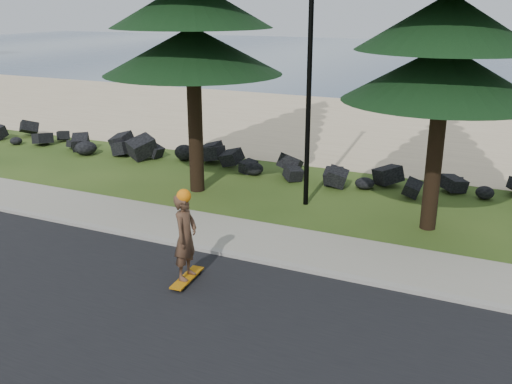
# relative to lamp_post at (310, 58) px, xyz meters

# --- Properties ---
(ground) EXTENTS (160.00, 160.00, 0.00)m
(ground) POSITION_rel_lamp_post_xyz_m (0.00, -3.20, -4.13)
(ground) COLOR #2B4616
(ground) RESTS_ON ground
(road) EXTENTS (160.00, 7.00, 0.02)m
(road) POSITION_rel_lamp_post_xyz_m (0.00, -7.70, -4.12)
(road) COLOR black
(road) RESTS_ON ground
(kerb) EXTENTS (160.00, 0.20, 0.10)m
(kerb) POSITION_rel_lamp_post_xyz_m (0.00, -4.10, -4.08)
(kerb) COLOR #A5A094
(kerb) RESTS_ON ground
(sidewalk) EXTENTS (160.00, 2.00, 0.08)m
(sidewalk) POSITION_rel_lamp_post_xyz_m (0.00, -3.00, -4.09)
(sidewalk) COLOR #9D9983
(sidewalk) RESTS_ON ground
(beach_sand) EXTENTS (160.00, 15.00, 0.01)m
(beach_sand) POSITION_rel_lamp_post_xyz_m (0.00, 11.30, -4.13)
(beach_sand) COLOR #CDB388
(beach_sand) RESTS_ON ground
(ocean) EXTENTS (160.00, 58.00, 0.01)m
(ocean) POSITION_rel_lamp_post_xyz_m (0.00, 47.80, -4.13)
(ocean) COLOR #3E5877
(ocean) RESTS_ON ground
(seawall_boulders) EXTENTS (60.00, 2.40, 1.10)m
(seawall_boulders) POSITION_rel_lamp_post_xyz_m (0.00, 2.40, -4.13)
(seawall_boulders) COLOR black
(seawall_boulders) RESTS_ON ground
(lamp_post) EXTENTS (0.25, 0.14, 8.14)m
(lamp_post) POSITION_rel_lamp_post_xyz_m (0.00, 0.00, 0.00)
(lamp_post) COLOR black
(lamp_post) RESTS_ON ground
(skateboarder) EXTENTS (0.49, 1.11, 2.03)m
(skateboarder) POSITION_rel_lamp_post_xyz_m (-0.57, -5.61, -3.11)
(skateboarder) COLOR #BB710B
(skateboarder) RESTS_ON ground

